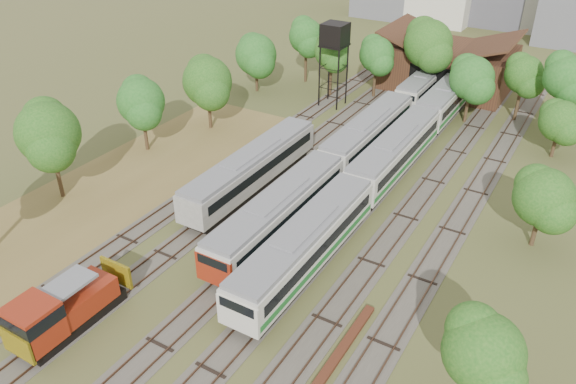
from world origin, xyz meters
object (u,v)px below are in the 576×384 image
Objects in this scene: shunter_locomotive at (59,313)px; railcar_green_set at (395,153)px; railcar_red_set at (329,169)px; water_tower at (335,37)px.

railcar_green_set is at bearing 72.22° from shunter_locomotive.
railcar_green_set reaches higher than railcar_red_set.
water_tower is (-9.06, 18.58, 6.45)m from railcar_red_set.
shunter_locomotive is 0.81× the size of water_tower.
water_tower is at bearing 135.95° from railcar_green_set.
railcar_green_set is 32.75m from shunter_locomotive.
shunter_locomotive is at bearing -107.78° from railcar_green_set.
railcar_green_set is 5.21× the size of water_tower.
water_tower is (-13.06, 12.63, 6.40)m from railcar_green_set.
railcar_green_set reaches higher than shunter_locomotive.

